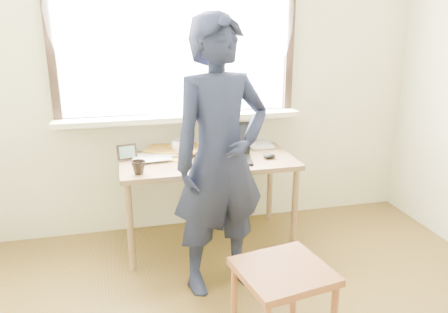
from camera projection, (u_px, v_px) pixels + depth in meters
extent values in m
cube|color=beige|center=(203.00, 66.00, 3.33)|extent=(3.50, 0.02, 2.60)
cube|color=white|center=(176.00, 25.00, 3.18)|extent=(1.70, 0.01, 1.30)
cube|color=black|center=(179.00, 117.00, 3.37)|extent=(1.82, 0.06, 0.06)
cube|color=black|center=(48.00, 26.00, 2.97)|extent=(0.06, 0.06, 1.30)
cube|color=black|center=(290.00, 25.00, 3.37)|extent=(0.06, 0.06, 1.30)
cube|color=beige|center=(181.00, 117.00, 3.31)|extent=(1.85, 0.20, 0.04)
cube|color=white|center=(177.00, 11.00, 3.08)|extent=(1.95, 0.02, 1.65)
cube|color=olive|center=(208.00, 161.00, 3.17)|extent=(1.26, 0.63, 0.04)
cylinder|color=olive|center=(130.00, 228.00, 2.90)|extent=(0.04, 0.04, 0.64)
cylinder|color=olive|center=(128.00, 197.00, 3.39)|extent=(0.04, 0.04, 0.64)
cylinder|color=olive|center=(295.00, 211.00, 3.16)|extent=(0.04, 0.04, 0.64)
cylinder|color=olive|center=(270.00, 184.00, 3.66)|extent=(0.04, 0.04, 0.64)
cube|color=black|center=(226.00, 160.00, 3.12)|extent=(0.41, 0.32, 0.02)
cube|color=black|center=(225.00, 139.00, 3.20)|extent=(0.37, 0.14, 0.24)
cube|color=black|center=(225.00, 139.00, 3.20)|extent=(0.33, 0.11, 0.20)
cube|color=black|center=(226.00, 160.00, 3.11)|extent=(0.34, 0.21, 0.00)
imported|color=white|center=(180.00, 147.00, 3.27)|extent=(0.19, 0.19, 0.11)
imported|color=black|center=(139.00, 167.00, 2.85)|extent=(0.13, 0.13, 0.09)
ellipsoid|color=black|center=(269.00, 156.00, 3.17)|extent=(0.09, 0.06, 0.04)
cube|color=#C2892D|center=(167.00, 155.00, 3.24)|extent=(0.34, 0.33, 0.01)
cube|color=teal|center=(152.00, 150.00, 3.34)|extent=(0.24, 0.32, 0.02)
cube|color=white|center=(177.00, 147.00, 3.40)|extent=(0.34, 0.35, 0.01)
cube|color=white|center=(199.00, 152.00, 3.29)|extent=(0.37, 0.37, 0.01)
cube|color=teal|center=(195.00, 145.00, 3.43)|extent=(0.37, 0.34, 0.01)
cube|color=white|center=(197.00, 146.00, 3.40)|extent=(0.27, 0.28, 0.01)
cube|color=#953F1B|center=(139.00, 149.00, 3.30)|extent=(0.27, 0.30, 0.02)
imported|color=white|center=(159.00, 153.00, 3.26)|extent=(0.19, 0.25, 0.02)
imported|color=white|center=(248.00, 145.00, 3.48)|extent=(0.20, 0.26, 0.02)
cube|color=black|center=(127.00, 153.00, 3.12)|extent=(0.14, 0.04, 0.11)
cube|color=#4D7735|center=(127.00, 153.00, 3.12)|extent=(0.11, 0.02, 0.08)
cube|color=brown|center=(284.00, 272.00, 2.20)|extent=(0.51, 0.49, 0.04)
cylinder|color=brown|center=(234.00, 299.00, 2.35)|extent=(0.04, 0.04, 0.41)
cylinder|color=brown|center=(294.00, 282.00, 2.49)|extent=(0.04, 0.04, 0.41)
imported|color=black|center=(221.00, 159.00, 2.60)|extent=(0.70, 0.54, 1.69)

